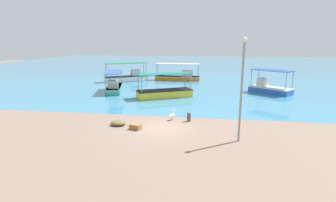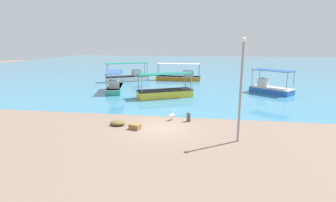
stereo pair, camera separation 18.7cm
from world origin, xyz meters
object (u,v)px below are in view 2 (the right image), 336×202
Objects in this scene: pelican at (172,115)px; lamp_post at (241,85)px; mooring_bollard at (189,116)px; fishing_boat_near_right at (180,76)px; fishing_boat_near_left at (129,77)px; net_pile at (118,123)px; fishing_boat_center at (270,88)px; cargo_crate at (135,127)px; fishing_boat_far_left at (165,92)px; fishing_boat_outer at (115,87)px.

lamp_post is (4.59, -3.74, 3.08)m from pelican.
fishing_boat_near_right is at bearing 98.17° from mooring_bollard.
fishing_boat_near_right is 1.08× the size of fishing_boat_near_left.
pelican is 0.13× the size of lamp_post.
fishing_boat_near_left is 21.80m from net_pile.
fishing_boat_near_left is 1.04× the size of lamp_post.
fishing_boat_near_right reaches higher than mooring_bollard.
fishing_boat_center is at bearing 51.88° from pelican.
fishing_boat_center is 16.00m from pelican.
fishing_boat_center is 6.18× the size of pelican.
fishing_boat_near_right is 23.86m from cargo_crate.
fishing_boat_center is 0.71× the size of fishing_boat_near_right.
pelican is at bearing 140.86° from lamp_post.
fishing_boat_center is 15.36m from mooring_bollard.
mooring_bollard is (3.25, -8.37, -0.18)m from fishing_boat_far_left.
cargo_crate is (-6.81, 1.20, -3.27)m from lamp_post.
fishing_boat_outer is 0.87× the size of fishing_boat_near_left.
pelican is at bearing 26.73° from net_pile.
fishing_boat_center is at bearing 46.78° from net_pile.
net_pile and cargo_crate have the same top height.
fishing_boat_center is 0.80× the size of fishing_boat_far_left.
lamp_post is (-5.28, -16.33, 2.84)m from fishing_boat_center.
pelican is (-9.88, -12.59, -0.24)m from fishing_boat_center.
fishing_boat_center is 20.44m from fishing_boat_near_left.
fishing_boat_center is 0.77× the size of fishing_boat_near_left.
mooring_bollard is at bearing -68.78° from fishing_boat_far_left.
fishing_boat_near_left is at bearing 105.37° from net_pile.
fishing_boat_outer is 19.47m from lamp_post.
cargo_crate is at bearing 170.00° from lamp_post.
fishing_boat_near_right reaches higher than fishing_boat_outer.
fishing_boat_near_left reaches higher than mooring_bollard.
lamp_post is 5.75m from mooring_bollard.
fishing_boat_outer is at bearing 115.65° from cargo_crate.
fishing_boat_far_left is 13.93m from lamp_post.
pelican reaches higher than cargo_crate.
net_pile is (4.74, -12.30, -0.41)m from fishing_boat_outer.
mooring_bollard is at bearing -123.95° from fishing_boat_center.
lamp_post is 8.41× the size of mooring_bollard.
fishing_boat_center is at bearing 6.71° from fishing_boat_outer.
cargo_crate is (7.27, -21.69, -0.46)m from fishing_boat_near_left.
fishing_boat_near_right is 6.35× the size of net_pile.
fishing_boat_near_left is at bearing 116.34° from pelican.
fishing_boat_near_right is 21.68m from mooring_bollard.
fishing_boat_center is at bearing 51.36° from cargo_crate.
fishing_boat_far_left reaches higher than mooring_bollard.
fishing_boat_outer is at bearing 132.64° from mooring_bollard.
net_pile is at bearing -74.63° from fishing_boat_near_left.
lamp_post is at bearing -58.41° from fishing_boat_near_left.
fishing_boat_far_left is at bearing 111.22° from mooring_bollard.
lamp_post reaches higher than cargo_crate.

